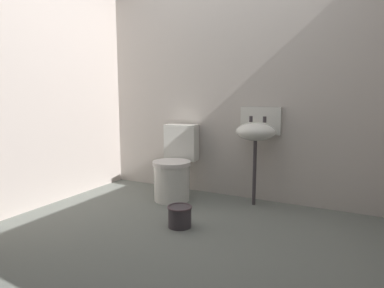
% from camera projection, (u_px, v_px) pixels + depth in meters
% --- Properties ---
extents(ground_plane, '(3.47, 2.84, 0.08)m').
position_uv_depth(ground_plane, '(175.00, 240.00, 2.71)').
color(ground_plane, slate).
extents(wall_back, '(3.47, 0.10, 2.45)m').
position_uv_depth(wall_back, '(233.00, 84.00, 3.64)').
color(wall_back, '#BBB3AA').
rests_on(wall_back, ground).
extents(wall_left, '(0.10, 2.64, 2.45)m').
position_uv_depth(wall_left, '(40.00, 83.00, 3.33)').
color(wall_left, beige).
rests_on(wall_left, ground).
extents(toilet_near_wall, '(0.46, 0.64, 0.78)m').
position_uv_depth(toilet_near_wall, '(175.00, 169.00, 3.65)').
color(toilet_near_wall, silver).
rests_on(toilet_near_wall, ground).
extents(sink, '(0.42, 0.35, 0.99)m').
position_uv_depth(sink, '(256.00, 131.00, 3.37)').
color(sink, '#3A3438').
rests_on(sink, ground).
extents(bucket, '(0.21, 0.21, 0.18)m').
position_uv_depth(bucket, '(180.00, 216.00, 2.87)').
color(bucket, '#3A3438').
rests_on(bucket, ground).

